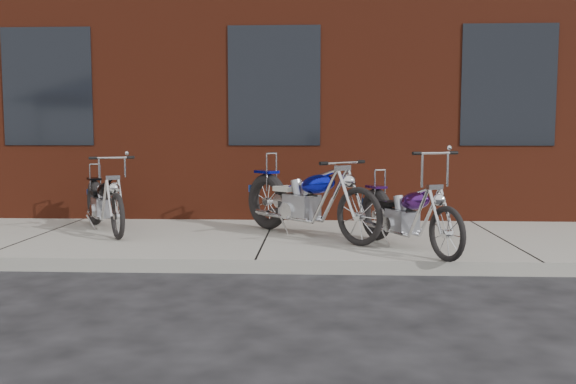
{
  "coord_description": "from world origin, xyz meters",
  "views": [
    {
      "loc": [
        0.63,
        -6.31,
        1.48
      ],
      "look_at": [
        0.31,
        0.8,
        0.8
      ],
      "focal_mm": 38.0,
      "sensor_mm": 36.0,
      "label": 1
    }
  ],
  "objects": [
    {
      "name": "sidewalk",
      "position": [
        0.0,
        1.5,
        0.07
      ],
      "size": [
        22.0,
        3.0,
        0.15
      ],
      "primitive_type": "cube",
      "color": "#9C9A91",
      "rests_on": "ground"
    },
    {
      "name": "chopper_third",
      "position": [
        -2.25,
        1.83,
        0.52
      ],
      "size": [
        1.14,
        1.81,
        1.04
      ],
      "rotation": [
        0.0,
        0.0,
        -1.03
      ],
      "color": "black",
      "rests_on": "sidewalk"
    },
    {
      "name": "chopper_purple",
      "position": [
        1.68,
        0.7,
        0.52
      ],
      "size": [
        0.95,
        1.88,
        1.14
      ],
      "rotation": [
        0.0,
        0.0,
        -1.13
      ],
      "color": "black",
      "rests_on": "sidewalk"
    },
    {
      "name": "ground",
      "position": [
        0.0,
        0.0,
        0.0
      ],
      "size": [
        120.0,
        120.0,
        0.0
      ],
      "primitive_type": "plane",
      "color": "black",
      "rests_on": "ground"
    },
    {
      "name": "building_brick",
      "position": [
        0.0,
        8.0,
        4.0
      ],
      "size": [
        22.0,
        10.0,
        8.0
      ],
      "primitive_type": "cube",
      "color": "#5C2010",
      "rests_on": "ground"
    },
    {
      "name": "chopper_blue",
      "position": [
        0.51,
        1.53,
        0.59
      ],
      "size": [
        1.78,
        1.83,
        1.06
      ],
      "rotation": [
        0.0,
        0.0,
        -0.8
      ],
      "color": "black",
      "rests_on": "sidewalk"
    }
  ]
}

